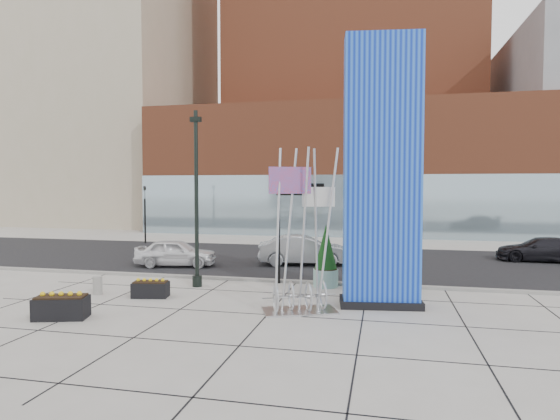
% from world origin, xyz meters
% --- Properties ---
extents(ground, '(160.00, 160.00, 0.00)m').
position_xyz_m(ground, '(0.00, 0.00, 0.00)').
color(ground, '#9E9991').
rests_on(ground, ground).
extents(street_asphalt, '(80.00, 12.00, 0.02)m').
position_xyz_m(street_asphalt, '(0.00, 10.00, 0.01)').
color(street_asphalt, black).
rests_on(street_asphalt, ground).
extents(curb_edge, '(80.00, 0.30, 0.12)m').
position_xyz_m(curb_edge, '(0.00, 4.00, 0.06)').
color(curb_edge, gray).
rests_on(curb_edge, ground).
extents(tower_podium, '(34.00, 10.00, 11.00)m').
position_xyz_m(tower_podium, '(1.00, 27.00, 5.50)').
color(tower_podium, brown).
rests_on(tower_podium, ground).
extents(tower_glass_front, '(34.00, 0.60, 5.00)m').
position_xyz_m(tower_glass_front, '(1.00, 22.20, 2.50)').
color(tower_glass_front, '#8CA5B2').
rests_on(tower_glass_front, ground).
extents(building_beige_left, '(18.00, 20.00, 34.00)m').
position_xyz_m(building_beige_left, '(-26.00, 34.00, 17.00)').
color(building_beige_left, tan).
rests_on(building_beige_left, ground).
extents(blue_pylon, '(2.88, 1.57, 9.15)m').
position_xyz_m(blue_pylon, '(4.53, 0.88, 4.42)').
color(blue_pylon, '#0B28B1').
rests_on(blue_pylon, ground).
extents(lamp_post, '(0.46, 0.39, 7.15)m').
position_xyz_m(lamp_post, '(-2.83, 2.45, 2.93)').
color(lamp_post, black).
rests_on(lamp_post, ground).
extents(public_art_sculpture, '(2.64, 1.97, 5.38)m').
position_xyz_m(public_art_sculpture, '(1.97, -0.44, 1.41)').
color(public_art_sculpture, silver).
rests_on(public_art_sculpture, ground).
extents(concrete_bollard, '(0.35, 0.35, 0.68)m').
position_xyz_m(concrete_bollard, '(-6.00, 0.34, 0.34)').
color(concrete_bollard, gray).
rests_on(concrete_bollard, ground).
extents(overhead_street_sign, '(2.00, 0.36, 4.22)m').
position_xyz_m(overhead_street_sign, '(1.03, 3.80, 3.63)').
color(overhead_street_sign, black).
rests_on(overhead_street_sign, ground).
extents(round_planter_east, '(1.01, 1.01, 2.54)m').
position_xyz_m(round_planter_east, '(4.60, 3.60, 1.20)').
color(round_planter_east, '#86B5AA').
rests_on(round_planter_east, ground).
extents(round_planter_mid, '(1.06, 1.06, 2.65)m').
position_xyz_m(round_planter_mid, '(5.20, 2.94, 1.25)').
color(round_planter_mid, '#86B5AA').
rests_on(round_planter_mid, ground).
extents(round_planter_west, '(1.02, 1.02, 2.56)m').
position_xyz_m(round_planter_west, '(2.31, 3.60, 1.21)').
color(round_planter_west, '#86B5AA').
rests_on(round_planter_west, ground).
extents(box_planter_north, '(1.39, 0.87, 0.71)m').
position_xyz_m(box_planter_north, '(-3.80, 0.35, 0.33)').
color(box_planter_north, black).
rests_on(box_planter_north, ground).
extents(box_planter_south, '(1.71, 1.18, 0.86)m').
position_xyz_m(box_planter_south, '(-5.15, -2.81, 0.39)').
color(box_planter_south, black).
rests_on(box_planter_south, ground).
extents(car_white_west, '(4.29, 2.31, 1.39)m').
position_xyz_m(car_white_west, '(-5.74, 6.66, 0.69)').
color(car_white_west, white).
rests_on(car_white_west, ground).
extents(car_silver_mid, '(4.89, 2.54, 1.53)m').
position_xyz_m(car_silver_mid, '(0.55, 8.50, 0.77)').
color(car_silver_mid, '#999DA1').
rests_on(car_silver_mid, ground).
extents(car_dark_east, '(4.59, 2.06, 1.31)m').
position_xyz_m(car_dark_east, '(12.98, 12.40, 0.65)').
color(car_dark_east, black).
rests_on(car_dark_east, ground).
extents(traffic_signal, '(0.15, 0.18, 4.10)m').
position_xyz_m(traffic_signal, '(-12.00, 15.00, 2.30)').
color(traffic_signal, black).
rests_on(traffic_signal, ground).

